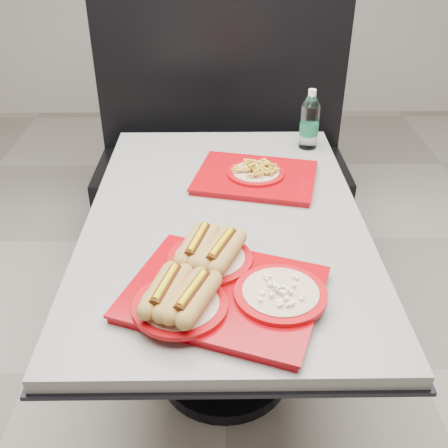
{
  "coord_description": "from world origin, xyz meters",
  "views": [
    {
      "loc": [
        -0.02,
        -1.48,
        1.64
      ],
      "look_at": [
        -0.0,
        -0.19,
        0.83
      ],
      "focal_mm": 42.0,
      "sensor_mm": 36.0,
      "label": 1
    }
  ],
  "objects_px": {
    "tray_far": "(256,174)",
    "water_bottle": "(309,123)",
    "booth_bench": "(222,165)",
    "tray_near": "(217,284)",
    "diner_table": "(225,254)"
  },
  "relations": [
    {
      "from": "tray_near",
      "to": "booth_bench",
      "type": "bearing_deg",
      "value": 89.02
    },
    {
      "from": "booth_bench",
      "to": "tray_far",
      "type": "relative_size",
      "value": 2.73
    },
    {
      "from": "booth_bench",
      "to": "water_bottle",
      "type": "relative_size",
      "value": 5.51
    },
    {
      "from": "booth_bench",
      "to": "tray_far",
      "type": "distance_m",
      "value": 0.94
    },
    {
      "from": "diner_table",
      "to": "tray_near",
      "type": "relative_size",
      "value": 2.4
    },
    {
      "from": "booth_bench",
      "to": "tray_far",
      "type": "xyz_separation_m",
      "value": [
        0.12,
        -0.86,
        0.37
      ]
    },
    {
      "from": "diner_table",
      "to": "water_bottle",
      "type": "relative_size",
      "value": 5.79
    },
    {
      "from": "tray_far",
      "to": "water_bottle",
      "type": "relative_size",
      "value": 2.02
    },
    {
      "from": "tray_far",
      "to": "booth_bench",
      "type": "bearing_deg",
      "value": 97.79
    },
    {
      "from": "water_bottle",
      "to": "diner_table",
      "type": "bearing_deg",
      "value": -123.45
    },
    {
      "from": "diner_table",
      "to": "water_bottle",
      "type": "bearing_deg",
      "value": 56.55
    },
    {
      "from": "water_bottle",
      "to": "tray_near",
      "type": "bearing_deg",
      "value": -111.73
    },
    {
      "from": "booth_bench",
      "to": "tray_far",
      "type": "height_order",
      "value": "booth_bench"
    },
    {
      "from": "diner_table",
      "to": "tray_near",
      "type": "xyz_separation_m",
      "value": [
        -0.03,
        -0.42,
        0.2
      ]
    },
    {
      "from": "booth_bench",
      "to": "tray_near",
      "type": "relative_size",
      "value": 2.29
    }
  ]
}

